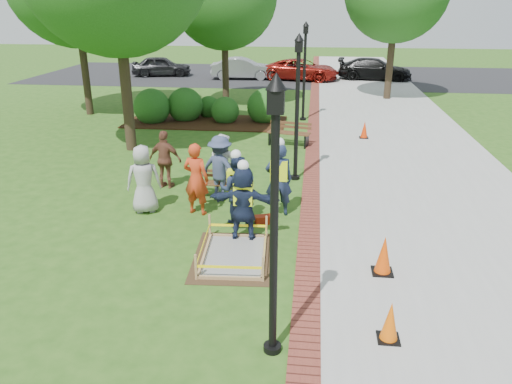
# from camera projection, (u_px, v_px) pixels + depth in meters

# --- Properties ---
(ground) EXTENTS (100.00, 100.00, 0.00)m
(ground) POSITION_uv_depth(u_px,v_px,m) (226.00, 254.00, 10.69)
(ground) COLOR #285116
(ground) RESTS_ON ground
(sidewalk) EXTENTS (6.00, 60.00, 0.02)m
(sidewalk) POSITION_uv_depth(u_px,v_px,m) (397.00, 140.00, 19.41)
(sidewalk) COLOR #9E9E99
(sidewalk) RESTS_ON ground
(brick_edging) EXTENTS (0.50, 60.00, 0.03)m
(brick_edging) POSITION_uv_depth(u_px,v_px,m) (313.00, 137.00, 19.76)
(brick_edging) COLOR maroon
(brick_edging) RESTS_ON ground
(mulch_bed) EXTENTS (7.00, 3.00, 0.05)m
(mulch_bed) POSITION_uv_depth(u_px,v_px,m) (206.00, 122.00, 22.12)
(mulch_bed) COLOR #381E0F
(mulch_bed) RESTS_ON ground
(parking_lot) EXTENTS (36.00, 12.00, 0.01)m
(parking_lot) POSITION_uv_depth(u_px,v_px,m) (291.00, 76.00, 35.69)
(parking_lot) COLOR black
(parking_lot) RESTS_ON ground
(wet_concrete_pad) EXTENTS (1.84, 2.40, 0.55)m
(wet_concrete_pad) POSITION_uv_depth(u_px,v_px,m) (234.00, 247.00, 10.50)
(wet_concrete_pad) COLOR #47331E
(wet_concrete_pad) RESTS_ON ground
(bench_near) EXTENTS (1.38, 0.51, 0.74)m
(bench_near) POSITION_uv_depth(u_px,v_px,m) (217.00, 189.00, 13.69)
(bench_near) COLOR brown
(bench_near) RESTS_ON ground
(bench_far) EXTENTS (1.65, 0.85, 0.85)m
(bench_far) POSITION_uv_depth(u_px,v_px,m) (289.00, 138.00, 18.58)
(bench_far) COLOR brown
(bench_far) RESTS_ON ground
(cone_front) EXTENTS (0.36, 0.36, 0.71)m
(cone_front) POSITION_uv_depth(u_px,v_px,m) (390.00, 322.00, 7.88)
(cone_front) COLOR black
(cone_front) RESTS_ON ground
(cone_back) EXTENTS (0.41, 0.41, 0.82)m
(cone_back) POSITION_uv_depth(u_px,v_px,m) (384.00, 256.00, 9.82)
(cone_back) COLOR black
(cone_back) RESTS_ON ground
(cone_far) EXTENTS (0.35, 0.35, 0.68)m
(cone_far) POSITION_uv_depth(u_px,v_px,m) (364.00, 130.00, 19.49)
(cone_far) COLOR black
(cone_far) RESTS_ON ground
(toolbox) EXTENTS (0.45, 0.34, 0.20)m
(toolbox) POSITION_uv_depth(u_px,v_px,m) (263.00, 220.00, 12.14)
(toolbox) COLOR maroon
(toolbox) RESTS_ON ground
(lamp_near) EXTENTS (0.28, 0.28, 4.26)m
(lamp_near) POSITION_uv_depth(u_px,v_px,m) (274.00, 203.00, 6.88)
(lamp_near) COLOR black
(lamp_near) RESTS_ON ground
(lamp_mid) EXTENTS (0.28, 0.28, 4.26)m
(lamp_mid) POSITION_uv_depth(u_px,v_px,m) (297.00, 98.00, 14.29)
(lamp_mid) COLOR black
(lamp_mid) RESTS_ON ground
(lamp_far) EXTENTS (0.28, 0.28, 4.26)m
(lamp_far) POSITION_uv_depth(u_px,v_px,m) (305.00, 64.00, 21.70)
(lamp_far) COLOR black
(lamp_far) RESTS_ON ground
(shrub_a) EXTENTS (1.61, 1.61, 1.61)m
(shrub_a) POSITION_uv_depth(u_px,v_px,m) (153.00, 122.00, 22.18)
(shrub_a) COLOR #1B4C15
(shrub_a) RESTS_ON ground
(shrub_b) EXTENTS (1.58, 1.58, 1.58)m
(shrub_b) POSITION_uv_depth(u_px,v_px,m) (186.00, 120.00, 22.60)
(shrub_b) COLOR #1B4C15
(shrub_b) RESTS_ON ground
(shrub_c) EXTENTS (1.23, 1.23, 1.23)m
(shrub_c) POSITION_uv_depth(u_px,v_px,m) (225.00, 122.00, 22.14)
(shrub_c) COLOR #1B4C15
(shrub_c) RESTS_ON ground
(shrub_d) EXTENTS (1.59, 1.59, 1.59)m
(shrub_d) POSITION_uv_depth(u_px,v_px,m) (265.00, 122.00, 22.29)
(shrub_d) COLOR #1B4C15
(shrub_d) RESTS_ON ground
(shrub_e) EXTENTS (1.04, 1.04, 1.04)m
(shrub_e) POSITION_uv_depth(u_px,v_px,m) (209.00, 117.00, 23.21)
(shrub_e) COLOR #1B4C15
(shrub_e) RESTS_ON ground
(casual_person_a) EXTENTS (0.65, 0.53, 1.76)m
(casual_person_a) POSITION_uv_depth(u_px,v_px,m) (144.00, 179.00, 12.55)
(casual_person_a) COLOR #9E9E9E
(casual_person_a) RESTS_ON ground
(casual_person_b) EXTENTS (0.66, 0.51, 1.84)m
(casual_person_b) POSITION_uv_depth(u_px,v_px,m) (196.00, 179.00, 12.43)
(casual_person_b) COLOR red
(casual_person_b) RESTS_ON ground
(casual_person_c) EXTENTS (0.64, 0.55, 1.71)m
(casual_person_c) POSITION_uv_depth(u_px,v_px,m) (222.00, 164.00, 13.77)
(casual_person_c) COLOR silver
(casual_person_c) RESTS_ON ground
(casual_person_d) EXTENTS (0.59, 0.44, 1.68)m
(casual_person_d) POSITION_uv_depth(u_px,v_px,m) (165.00, 160.00, 14.22)
(casual_person_d) COLOR brown
(casual_person_d) RESTS_ON ground
(casual_person_e) EXTENTS (0.66, 0.53, 1.77)m
(casual_person_e) POSITION_uv_depth(u_px,v_px,m) (220.00, 168.00, 13.34)
(casual_person_e) COLOR #363F5E
(casual_person_e) RESTS_ON ground
(hivis_worker_a) EXTENTS (0.56, 0.36, 1.88)m
(hivis_worker_a) POSITION_uv_depth(u_px,v_px,m) (243.00, 201.00, 11.08)
(hivis_worker_a) COLOR #192341
(hivis_worker_a) RESTS_ON ground
(hivis_worker_b) EXTENTS (0.66, 0.49, 2.01)m
(hivis_worker_b) POSITION_uv_depth(u_px,v_px,m) (279.00, 178.00, 12.33)
(hivis_worker_b) COLOR #17243C
(hivis_worker_b) RESTS_ON ground
(hivis_worker_c) EXTENTS (0.55, 0.36, 1.86)m
(hivis_worker_c) POSITION_uv_depth(u_px,v_px,m) (236.00, 187.00, 11.89)
(hivis_worker_c) COLOR #1B2E46
(hivis_worker_c) RESTS_ON ground
(parked_car_a) EXTENTS (2.88, 4.95, 1.52)m
(parked_car_a) POSITION_uv_depth(u_px,v_px,m) (162.00, 76.00, 35.50)
(parked_car_a) COLOR black
(parked_car_a) RESTS_ON ground
(parked_car_b) EXTENTS (2.40, 4.89, 1.55)m
(parked_car_b) POSITION_uv_depth(u_px,v_px,m) (243.00, 79.00, 34.15)
(parked_car_b) COLOR #96969B
(parked_car_b) RESTS_ON ground
(parked_car_c) EXTENTS (2.89, 4.93, 1.51)m
(parked_car_c) POSITION_uv_depth(u_px,v_px,m) (301.00, 80.00, 33.76)
(parked_car_c) COLOR maroon
(parked_car_c) RESTS_ON ground
(parked_car_d) EXTENTS (2.57, 4.93, 1.54)m
(parked_car_d) POSITION_uv_depth(u_px,v_px,m) (374.00, 80.00, 33.88)
(parked_car_d) COLOR black
(parked_car_d) RESTS_ON ground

